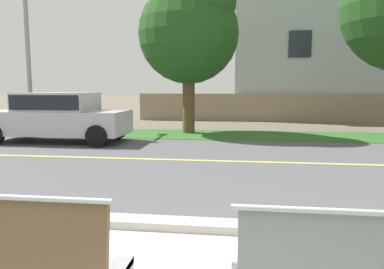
# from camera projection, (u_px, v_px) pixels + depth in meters

# --- Properties ---
(ground_plane) EXTENTS (140.00, 140.00, 0.00)m
(ground_plane) POSITION_uv_depth(u_px,v_px,m) (225.00, 151.00, 9.89)
(ground_plane) COLOR #665B4C
(curb_edge) EXTENTS (44.00, 0.30, 0.11)m
(curb_edge) POSITION_uv_depth(u_px,v_px,m) (205.00, 226.00, 4.33)
(curb_edge) COLOR #ADA89E
(curb_edge) RESTS_ON ground_plane
(street_asphalt) EXTENTS (52.00, 8.00, 0.01)m
(street_asphalt) POSITION_uv_depth(u_px,v_px,m) (222.00, 161.00, 8.42)
(street_asphalt) COLOR #515156
(street_asphalt) RESTS_ON ground_plane
(road_centre_line) EXTENTS (48.00, 0.14, 0.01)m
(road_centre_line) POSITION_uv_depth(u_px,v_px,m) (222.00, 161.00, 8.42)
(road_centre_line) COLOR #E0CC4C
(road_centre_line) RESTS_ON ground_plane
(far_verge_grass) EXTENTS (48.00, 2.80, 0.02)m
(far_verge_grass) POSITION_uv_depth(u_px,v_px,m) (229.00, 135.00, 13.11)
(far_verge_grass) COLOR #2D6026
(far_verge_grass) RESTS_ON ground_plane
(car_silver_near) EXTENTS (4.30, 1.86, 1.54)m
(car_silver_near) POSITION_uv_depth(u_px,v_px,m) (58.00, 115.00, 11.36)
(car_silver_near) COLOR #B2B5BC
(car_silver_near) RESTS_ON ground_plane
(streetlamp) EXTENTS (0.24, 2.10, 6.54)m
(streetlamp) POSITION_uv_depth(u_px,v_px,m) (30.00, 31.00, 13.43)
(streetlamp) COLOR gray
(streetlamp) RESTS_ON ground_plane
(shade_tree_far_left) EXTENTS (3.65, 3.65, 6.02)m
(shade_tree_far_left) POSITION_uv_depth(u_px,v_px,m) (191.00, 26.00, 13.19)
(shade_tree_far_left) COLOR brown
(shade_tree_far_left) RESTS_ON ground_plane
(garden_wall) EXTENTS (13.00, 0.36, 1.40)m
(garden_wall) POSITION_uv_depth(u_px,v_px,m) (265.00, 107.00, 18.62)
(garden_wall) COLOR gray
(garden_wall) RESTS_ON ground_plane
(house_across_street) EXTENTS (12.42, 6.91, 7.57)m
(house_across_street) POSITION_uv_depth(u_px,v_px,m) (338.00, 50.00, 20.82)
(house_across_street) COLOR #A3ADB2
(house_across_street) RESTS_ON ground_plane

